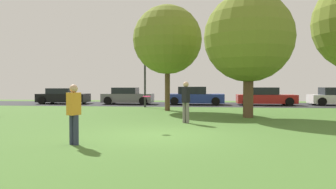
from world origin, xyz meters
The scene contains 12 objects.
ground_plane centered at (0.00, 0.00, 0.00)m, with size 44.00×44.00×0.00m, color #47702D.
road_strip centered at (0.00, 16.00, 0.00)m, with size 44.00×6.40×0.01m, color #28282B.
oak_tree_left centered at (-0.79, 9.49, 4.35)m, with size 4.22×4.22×6.47m.
maple_tree_far centered at (3.59, 5.85, 3.88)m, with size 4.33×4.33×6.06m.
person_thrower centered at (-1.99, -1.88, 0.88)m, with size 0.34×0.39×1.61m.
person_catcher centered at (0.70, 3.28, 0.96)m, with size 0.34×0.39×1.73m.
frisbee_disc centered at (-0.53, 0.92, 1.19)m, with size 0.38×0.38×0.03m.
parked_car_black centered at (-10.37, 15.67, 0.61)m, with size 4.12×2.07×1.31m.
parked_car_grey centered at (-4.83, 15.74, 0.63)m, with size 4.11×2.03×1.37m.
parked_car_blue centered at (0.70, 15.70, 0.66)m, with size 4.56×2.09×1.44m.
parked_car_red centered at (6.24, 15.68, 0.63)m, with size 4.49×1.96×1.39m.
street_lamp_post centered at (-2.70, 12.20, 2.25)m, with size 0.14×0.14×4.50m, color #2D2D33.
Camera 1 is at (1.44, -9.98, 1.60)m, focal length 34.05 mm.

